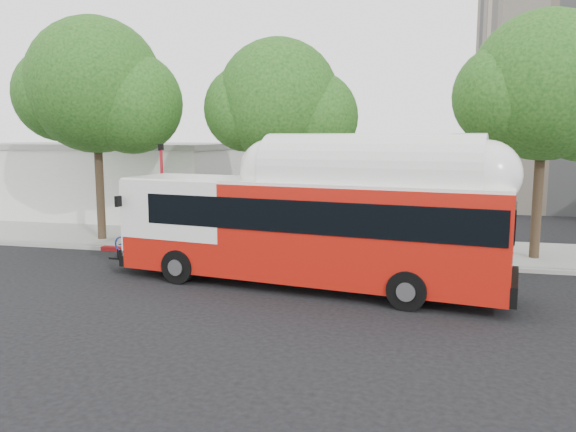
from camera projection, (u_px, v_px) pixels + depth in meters
The scene contains 10 objects.
ground at pixel (262, 286), 17.66m from camera, with size 120.00×120.00×0.00m, color black.
sidewalk at pixel (304, 245), 23.91m from camera, with size 60.00×5.00×0.15m, color gray.
curb_strip at pixel (290, 258), 21.41m from camera, with size 60.00×0.30×0.15m, color gray.
red_curb_segment at pixel (216, 254), 22.10m from camera, with size 10.00×0.32×0.16m, color maroon.
street_tree_left at pixel (106, 91), 24.06m from camera, with size 6.67×5.80×9.74m.
street_tree_mid at pixel (288, 106), 22.80m from camera, with size 5.75×5.00×8.62m.
street_tree_right at pixel (557, 92), 20.23m from camera, with size 6.21×5.40×9.18m.
low_commercial_bldg at pixel (105, 178), 34.08m from camera, with size 16.20×10.20×4.25m.
transit_bus at pixel (308, 231), 17.33m from camera, with size 13.11×4.46×3.82m.
signal_pole at pixel (162, 197), 22.82m from camera, with size 0.12×0.41×4.36m.
Camera 1 is at (4.84, -16.50, 4.68)m, focal length 35.00 mm.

